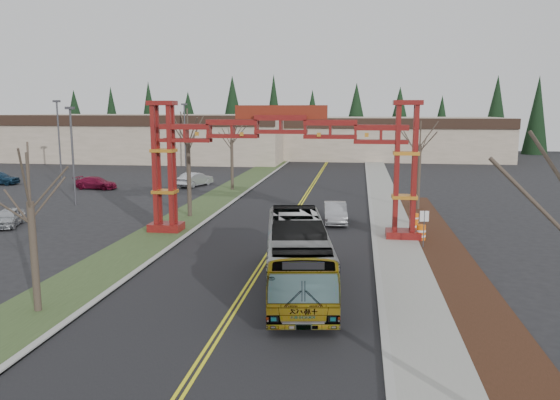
% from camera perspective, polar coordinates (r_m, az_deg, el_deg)
% --- Properties ---
extents(ground, '(200.00, 200.00, 0.00)m').
position_cam_1_polar(ground, '(19.83, -7.59, -15.45)').
color(ground, black).
rests_on(ground, ground).
extents(road, '(12.00, 110.00, 0.02)m').
position_cam_1_polar(road, '(43.38, 1.41, -1.62)').
color(road, black).
rests_on(road, ground).
extents(lane_line_left, '(0.12, 100.00, 0.01)m').
position_cam_1_polar(lane_line_left, '(43.39, 1.25, -1.60)').
color(lane_line_left, yellow).
rests_on(lane_line_left, road).
extents(lane_line_right, '(0.12, 100.00, 0.01)m').
position_cam_1_polar(lane_line_right, '(43.36, 1.57, -1.61)').
color(lane_line_right, yellow).
rests_on(lane_line_right, road).
extents(curb_right, '(0.30, 110.00, 0.15)m').
position_cam_1_polar(curb_right, '(43.08, 9.56, -1.74)').
color(curb_right, '#A7A7A1').
rests_on(curb_right, ground).
extents(sidewalk_right, '(2.60, 110.00, 0.14)m').
position_cam_1_polar(sidewalk_right, '(43.14, 11.49, -1.78)').
color(sidewalk_right, gray).
rests_on(sidewalk_right, ground).
extents(landscape_strip, '(2.60, 50.00, 0.12)m').
position_cam_1_polar(landscape_strip, '(28.95, 18.29, -7.63)').
color(landscape_strip, black).
rests_on(landscape_strip, ground).
extents(grass_median, '(4.00, 110.00, 0.08)m').
position_cam_1_polar(grass_median, '(45.01, -8.75, -1.28)').
color(grass_median, '#374A25').
rests_on(grass_median, ground).
extents(curb_left, '(0.30, 110.00, 0.15)m').
position_cam_1_polar(curb_left, '(44.50, -6.48, -1.31)').
color(curb_left, '#A7A7A1').
rests_on(curb_left, ground).
extents(gateway_arch, '(18.20, 1.60, 8.90)m').
position_cam_1_polar(gateway_arch, '(35.71, 0.10, 5.68)').
color(gateway_arch, '#5C0C11').
rests_on(gateway_arch, ground).
extents(retail_building_west, '(46.00, 22.30, 7.50)m').
position_cam_1_polar(retail_building_west, '(95.98, -13.26, 6.45)').
color(retail_building_west, gray).
rests_on(retail_building_west, ground).
extents(retail_building_east, '(38.00, 20.30, 7.00)m').
position_cam_1_polar(retail_building_east, '(97.47, 11.23, 6.41)').
color(retail_building_east, gray).
rests_on(retail_building_east, ground).
extents(conifer_treeline, '(116.10, 5.60, 13.00)m').
position_cam_1_polar(conifer_treeline, '(109.40, 5.80, 8.41)').
color(conifer_treeline, black).
rests_on(conifer_treeline, ground).
extents(transit_bus, '(4.43, 11.86, 3.23)m').
position_cam_1_polar(transit_bus, '(25.56, 1.81, -5.78)').
color(transit_bus, '#B8BAC0').
rests_on(transit_bus, ground).
extents(silver_sedan, '(2.01, 4.74, 1.52)m').
position_cam_1_polar(silver_sedan, '(40.64, 5.80, -1.34)').
color(silver_sedan, '#A5A8AD').
rests_on(silver_sedan, ground).
extents(parked_car_near_a, '(2.63, 4.16, 1.32)m').
position_cam_1_polar(parked_car_near_a, '(43.85, -26.51, -1.64)').
color(parked_car_near_a, '#B8BCC1').
rests_on(parked_car_near_a, ground).
extents(parked_car_mid_a, '(4.64, 2.17, 1.31)m').
position_cam_1_polar(parked_car_mid_a, '(61.02, -18.69, 1.71)').
color(parked_car_mid_a, maroon).
rests_on(parked_car_mid_a, ground).
extents(parked_car_far_a, '(3.14, 4.96, 1.54)m').
position_cam_1_polar(parked_car_far_a, '(60.55, -8.86, 2.15)').
color(parked_car_far_a, '#B5B7BE').
rests_on(parked_car_far_a, ground).
extents(bare_tree_median_near, '(3.02, 3.02, 6.65)m').
position_cam_1_polar(bare_tree_median_near, '(24.11, -24.66, -0.23)').
color(bare_tree_median_near, '#382D26').
rests_on(bare_tree_median_near, ground).
extents(bare_tree_median_mid, '(3.36, 3.36, 8.41)m').
position_cam_1_polar(bare_tree_median_mid, '(42.72, -9.61, 6.38)').
color(bare_tree_median_mid, '#382D26').
rests_on(bare_tree_median_mid, ground).
extents(bare_tree_median_far, '(3.11, 3.11, 7.25)m').
position_cam_1_polar(bare_tree_median_far, '(56.80, -5.07, 6.20)').
color(bare_tree_median_far, '#382D26').
rests_on(bare_tree_median_far, ground).
extents(bare_tree_right_far, '(3.13, 3.13, 7.43)m').
position_cam_1_polar(bare_tree_right_far, '(46.51, 14.41, 5.44)').
color(bare_tree_right_far, '#382D26').
rests_on(bare_tree_right_far, ground).
extents(light_pole_near, '(0.74, 0.37, 8.58)m').
position_cam_1_polar(light_pole_near, '(50.98, -20.88, 5.03)').
color(light_pole_near, '#3F3F44').
rests_on(light_pole_near, ground).
extents(light_pole_mid, '(0.82, 0.41, 9.45)m').
position_cam_1_polar(light_pole_mid, '(71.64, -22.12, 6.45)').
color(light_pole_mid, '#3F3F44').
rests_on(light_pole_mid, ground).
extents(light_pole_far, '(0.80, 0.40, 9.21)m').
position_cam_1_polar(light_pole_far, '(80.62, -9.91, 7.15)').
color(light_pole_far, '#3F3F44').
rests_on(light_pole_far, ground).
extents(street_sign, '(0.53, 0.12, 2.35)m').
position_cam_1_polar(street_sign, '(33.77, 14.82, -2.21)').
color(street_sign, '#3F3F44').
rests_on(street_sign, ground).
extents(barrel_south, '(0.59, 0.59, 1.09)m').
position_cam_1_polar(barrel_south, '(35.91, 14.52, -3.38)').
color(barrel_south, orange).
rests_on(barrel_south, ground).
extents(barrel_mid, '(0.52, 0.52, 0.96)m').
position_cam_1_polar(barrel_mid, '(37.68, 13.83, -2.85)').
color(barrel_mid, orange).
rests_on(barrel_mid, ground).
extents(barrel_north, '(0.50, 0.50, 0.92)m').
position_cam_1_polar(barrel_north, '(40.60, 13.93, -2.02)').
color(barrel_north, orange).
rests_on(barrel_north, ground).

